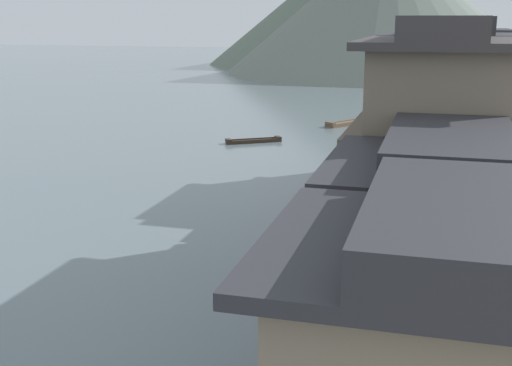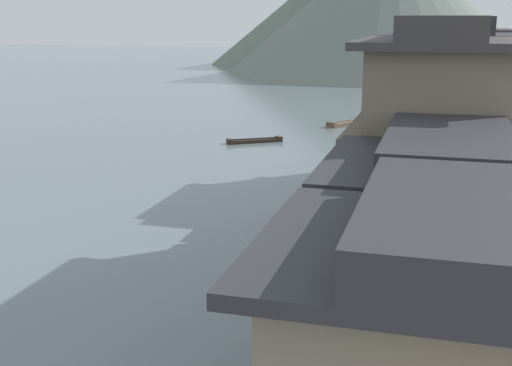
# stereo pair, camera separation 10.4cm
# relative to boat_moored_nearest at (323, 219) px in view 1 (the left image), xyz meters

# --- Properties ---
(boat_moored_nearest) EXTENTS (1.07, 5.85, 0.75)m
(boat_moored_nearest) POSITION_rel_boat_moored_nearest_xyz_m (0.00, 0.00, 0.00)
(boat_moored_nearest) COLOR brown
(boat_moored_nearest) RESTS_ON ground
(boat_moored_second) EXTENTS (1.17, 5.11, 0.71)m
(boat_moored_second) POSITION_rel_boat_moored_nearest_xyz_m (0.02, 9.79, -0.00)
(boat_moored_second) COLOR #423328
(boat_moored_second) RESTS_ON ground
(boat_moored_third) EXTENTS (4.05, 3.04, 0.36)m
(boat_moored_third) POSITION_rel_boat_moored_nearest_xyz_m (-8.70, 19.32, -0.12)
(boat_moored_third) COLOR #33281E
(boat_moored_third) RESTS_ON ground
(boat_moored_far) EXTENTS (3.77, 4.91, 0.48)m
(boat_moored_far) POSITION_rel_boat_moored_nearest_xyz_m (-2.81, 30.02, -0.09)
(boat_moored_far) COLOR brown
(boat_moored_far) RESTS_ON ground
(house_waterfront_second) EXTENTS (5.97, 5.95, 6.14)m
(house_waterfront_second) POSITION_rel_boat_moored_nearest_xyz_m (5.20, -13.61, 3.42)
(house_waterfront_second) COLOR brown
(house_waterfront_second) RESTS_ON riverbank_right
(house_waterfront_tall) EXTENTS (5.19, 7.14, 8.74)m
(house_waterfront_tall) POSITION_rel_boat_moored_nearest_xyz_m (4.80, -7.45, 4.72)
(house_waterfront_tall) COLOR #7F705B
(house_waterfront_tall) RESTS_ON riverbank_right
(house_waterfront_narrow) EXTENTS (6.02, 5.89, 8.74)m
(house_waterfront_narrow) POSITION_rel_boat_moored_nearest_xyz_m (5.22, -0.24, 4.73)
(house_waterfront_narrow) COLOR #75604C
(house_waterfront_narrow) RESTS_ON riverbank_right
(house_waterfront_far) EXTENTS (5.16, 5.53, 6.14)m
(house_waterfront_far) POSITION_rel_boat_moored_nearest_xyz_m (4.79, 5.59, 3.43)
(house_waterfront_far) COLOR #75604C
(house_waterfront_far) RESTS_ON riverbank_right
(house_waterfront_end) EXTENTS (6.53, 7.09, 8.74)m
(house_waterfront_end) POSITION_rel_boat_moored_nearest_xyz_m (5.47, 11.91, 4.71)
(house_waterfront_end) COLOR #7F705B
(house_waterfront_end) RESTS_ON riverbank_right
(hill_far_west) EXTENTS (54.45, 54.45, 23.16)m
(hill_far_west) POSITION_rel_boat_moored_nearest_xyz_m (-4.70, 89.25, 11.34)
(hill_far_west) COLOR slate
(hill_far_west) RESTS_ON ground
(hill_far_centre) EXTENTS (49.31, 49.31, 20.08)m
(hill_far_centre) POSITION_rel_boat_moored_nearest_xyz_m (-17.44, 109.15, 9.80)
(hill_far_centre) COLOR #5B6B5B
(hill_far_centre) RESTS_ON ground
(hill_far_east) EXTENTS (41.33, 41.33, 18.45)m
(hill_far_east) POSITION_rel_boat_moored_nearest_xyz_m (2.48, 115.54, 8.98)
(hill_far_east) COLOR slate
(hill_far_east) RESTS_ON ground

